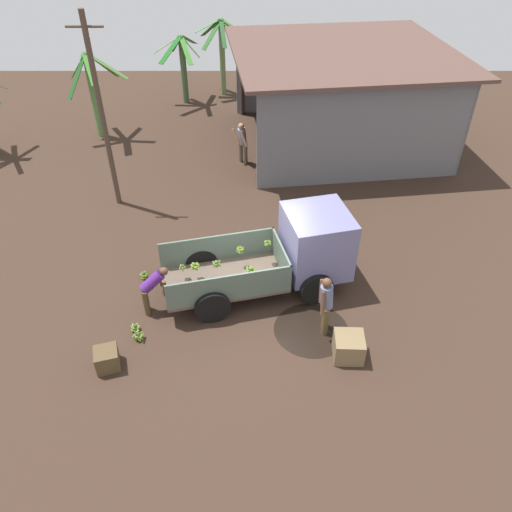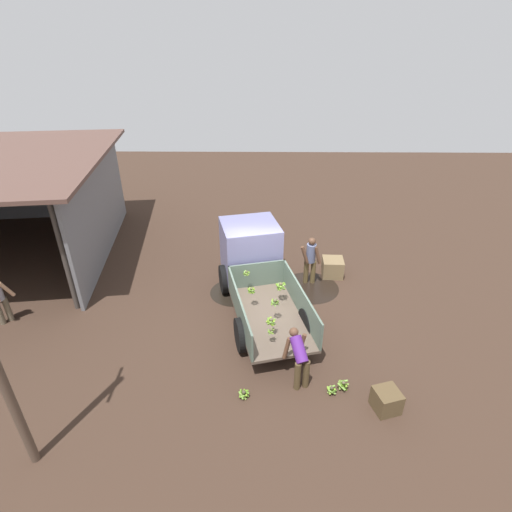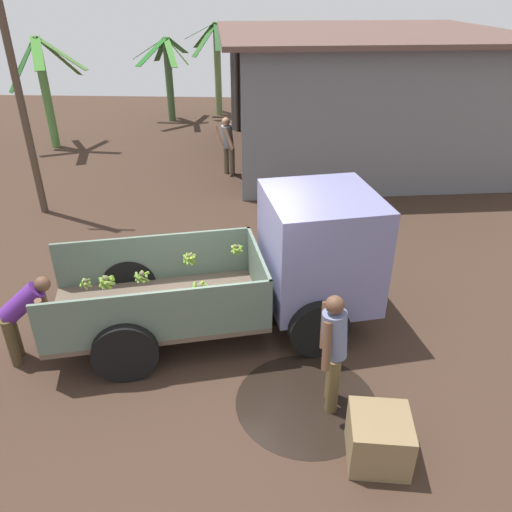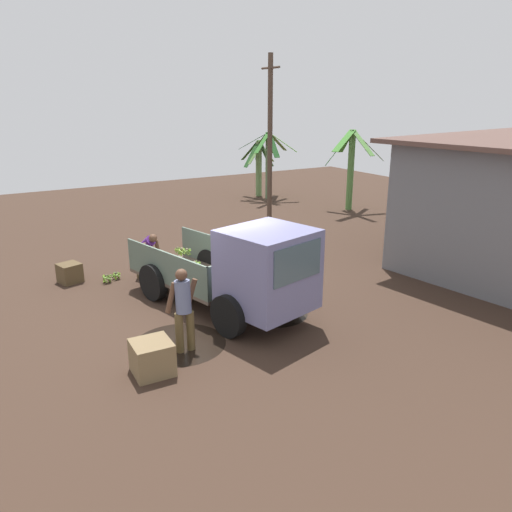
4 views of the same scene
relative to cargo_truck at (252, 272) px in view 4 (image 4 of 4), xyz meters
The scene contains 17 objects.
ground 1.59m from the cargo_truck, 158.93° to the right, with size 36.00×36.00×0.00m, color #3B291F.
mud_patch_0 1.25m from the cargo_truck, 94.54° to the left, with size 1.55×1.55×0.01m, color black.
mud_patch_1 2.13m from the cargo_truck, 82.13° to the right, with size 1.84×1.84×0.01m, color black.
cargo_truck is the anchor object (origin of this frame).
utility_pole 7.29m from the cargo_truck, 144.65° to the left, with size 1.03×0.16×5.99m.
banana_palm_0 12.01m from the cargo_truck, 129.13° to the left, with size 2.34×2.72×3.37m.
banana_palm_2 14.39m from the cargo_truck, 148.33° to the left, with size 1.94×1.63×2.68m.
banana_palm_3 13.78m from the cargo_truck, 146.44° to the left, with size 2.25×2.45×3.11m.
banana_palm_4 13.75m from the cargo_truck, 108.87° to the left, with size 2.06×2.75×3.03m.
person_foreground_visitor 1.88m from the cargo_truck, 73.54° to the right, with size 0.36×0.67×1.64m.
person_worker_loading 3.84m from the cargo_truck, 163.45° to the right, with size 0.75×0.64×1.29m.
person_bystander_near_shed 7.07m from the cargo_truck, 103.24° to the left, with size 0.65×0.61×1.60m.
banana_bunch_on_ground_0 4.55m from the cargo_truck, 155.68° to the right, with size 0.23×0.24×0.21m.
banana_bunch_on_ground_1 4.31m from the cargo_truck, behind, with size 0.26×0.26×0.20m.
banana_bunch_on_ground_2 4.55m from the cargo_truck, 151.63° to the right, with size 0.28×0.28×0.23m.
wooden_crate_0 5.40m from the cargo_truck, 146.67° to the right, with size 0.52×0.52×0.51m, color brown.
wooden_crate_1 2.92m from the cargo_truck, 68.77° to the right, with size 0.67×0.67×0.60m, color olive.
Camera 4 is at (9.69, -4.61, 4.65)m, focal length 35.00 mm.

